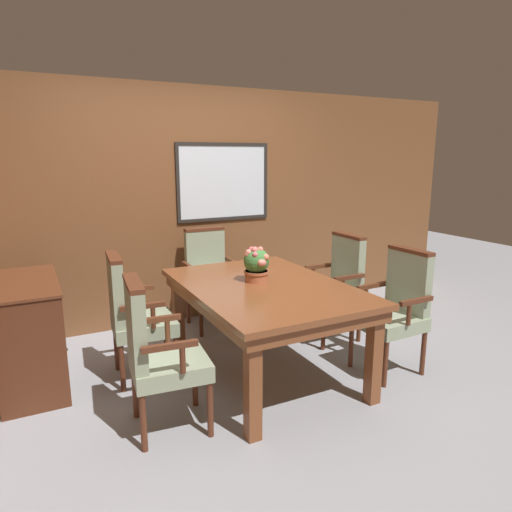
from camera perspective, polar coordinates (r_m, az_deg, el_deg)
ground_plane at (r=3.76m, az=-0.38°, el=-15.26°), size 14.00×14.00×0.00m
wall_back at (r=4.88m, az=-9.09°, el=6.17°), size 7.20×0.08×2.45m
dining_table at (r=3.62m, az=1.09°, el=-5.01°), size 1.17×1.70×0.76m
chair_left_near at (r=3.00m, az=-12.30°, el=-11.42°), size 0.52×0.54×1.02m
chair_right_far at (r=4.46m, az=10.08°, el=-3.30°), size 0.48×0.51×1.02m
chair_right_near at (r=3.91m, az=17.13°, el=-5.97°), size 0.49×0.52×1.02m
chair_left_far at (r=3.72m, az=-15.09°, el=-6.77°), size 0.51×0.53×1.02m
chair_head_far at (r=4.75m, az=-5.87°, el=-2.21°), size 0.52×0.49×1.02m
potted_plant at (r=3.65m, az=0.06°, el=-1.02°), size 0.21×0.23×0.29m
sideboard_cabinet at (r=3.94m, az=-26.44°, el=-8.67°), size 0.48×1.00×0.83m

